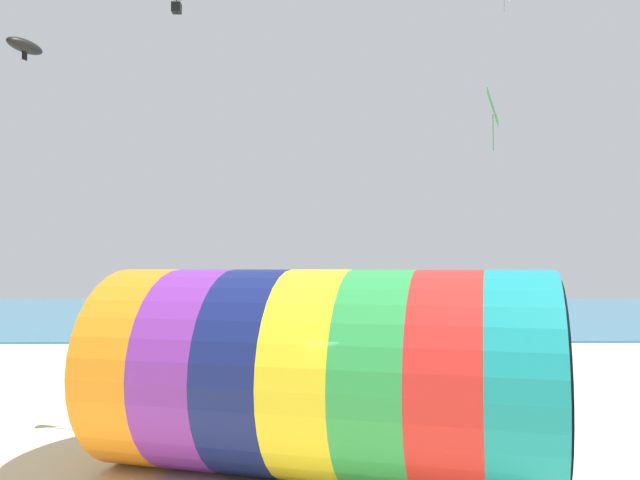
{
  "coord_description": "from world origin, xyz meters",
  "views": [
    {
      "loc": [
        -1.18,
        -10.3,
        3.58
      ],
      "look_at": [
        -0.98,
        2.5,
        4.15
      ],
      "focal_mm": 35.0,
      "sensor_mm": 36.0,
      "label": 1
    }
  ],
  "objects_px": {
    "kite_black_parafoil": "(25,46)",
    "kite_black_box": "(177,1)",
    "bystander_near_water": "(410,350)",
    "giant_inflatable_tube": "(323,373)",
    "beach_flag": "(102,331)",
    "kite_green_diamond": "(493,108)"
  },
  "relations": [
    {
      "from": "kite_black_box",
      "to": "beach_flag",
      "type": "distance_m",
      "value": 11.25
    },
    {
      "from": "kite_green_diamond",
      "to": "kite_black_parafoil",
      "type": "relative_size",
      "value": 2.21
    },
    {
      "from": "giant_inflatable_tube",
      "to": "kite_black_box",
      "type": "distance_m",
      "value": 14.07
    },
    {
      "from": "kite_green_diamond",
      "to": "beach_flag",
      "type": "xyz_separation_m",
      "value": [
        -12.78,
        -13.6,
        -8.55
      ]
    },
    {
      "from": "kite_green_diamond",
      "to": "kite_black_parafoil",
      "type": "height_order",
      "value": "kite_green_diamond"
    },
    {
      "from": "kite_black_parafoil",
      "to": "kite_black_box",
      "type": "bearing_deg",
      "value": 28.53
    },
    {
      "from": "giant_inflatable_tube",
      "to": "kite_black_box",
      "type": "height_order",
      "value": "kite_black_box"
    },
    {
      "from": "kite_black_parafoil",
      "to": "beach_flag",
      "type": "xyz_separation_m",
      "value": [
        3.41,
        -3.43,
        -7.6
      ]
    },
    {
      "from": "giant_inflatable_tube",
      "to": "beach_flag",
      "type": "height_order",
      "value": "giant_inflatable_tube"
    },
    {
      "from": "kite_black_box",
      "to": "kite_black_parafoil",
      "type": "xyz_separation_m",
      "value": [
        -3.78,
        -2.06,
        -2.22
      ]
    },
    {
      "from": "giant_inflatable_tube",
      "to": "beach_flag",
      "type": "distance_m",
      "value": 5.75
    },
    {
      "from": "kite_green_diamond",
      "to": "kite_black_parafoil",
      "type": "xyz_separation_m",
      "value": [
        -16.19,
        -10.17,
        -0.94
      ]
    },
    {
      "from": "giant_inflatable_tube",
      "to": "beach_flag",
      "type": "bearing_deg",
      "value": 147.41
    },
    {
      "from": "beach_flag",
      "to": "kite_green_diamond",
      "type": "bearing_deg",
      "value": 46.78
    },
    {
      "from": "bystander_near_water",
      "to": "kite_black_box",
      "type": "bearing_deg",
      "value": -165.88
    },
    {
      "from": "kite_black_box",
      "to": "bystander_near_water",
      "type": "xyz_separation_m",
      "value": [
        7.62,
        1.92,
        -11.24
      ]
    },
    {
      "from": "kite_green_diamond",
      "to": "kite_black_box",
      "type": "height_order",
      "value": "kite_black_box"
    },
    {
      "from": "kite_black_box",
      "to": "beach_flag",
      "type": "height_order",
      "value": "kite_black_box"
    },
    {
      "from": "kite_green_diamond",
      "to": "beach_flag",
      "type": "relative_size",
      "value": 1.11
    },
    {
      "from": "kite_black_box",
      "to": "bystander_near_water",
      "type": "relative_size",
      "value": 0.53
    },
    {
      "from": "giant_inflatable_tube",
      "to": "bystander_near_water",
      "type": "relative_size",
      "value": 5.45
    },
    {
      "from": "bystander_near_water",
      "to": "giant_inflatable_tube",
      "type": "bearing_deg",
      "value": -106.8
    }
  ]
}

